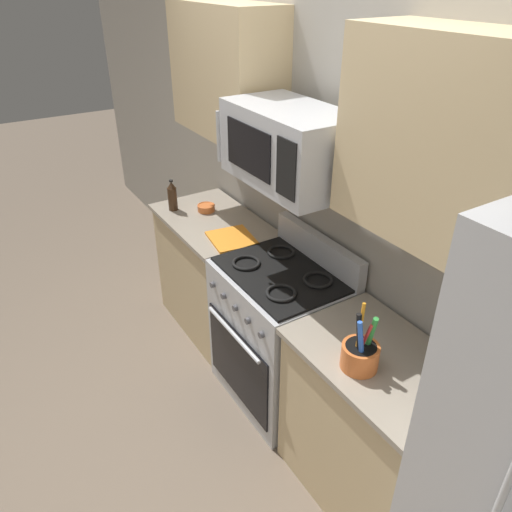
{
  "coord_description": "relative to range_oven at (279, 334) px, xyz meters",
  "views": [
    {
      "loc": [
        1.95,
        -0.77,
        2.43
      ],
      "look_at": [
        -0.08,
        0.49,
        1.03
      ],
      "focal_mm": 34.58,
      "sensor_mm": 36.0,
      "label": 1
    }
  ],
  "objects": [
    {
      "name": "bottle_soy",
      "position": [
        -1.14,
        -0.17,
        0.54
      ],
      "size": [
        0.07,
        0.07,
        0.23
      ],
      "color": "#382314",
      "rests_on": "counter_left"
    },
    {
      "name": "cutting_board",
      "position": [
        -0.52,
        -0.04,
        0.44
      ],
      "size": [
        0.34,
        0.31,
        0.02
      ],
      "primitive_type": "cube",
      "rotation": [
        0.0,
        0.0,
        -0.14
      ],
      "color": "orange",
      "rests_on": "counter_left"
    },
    {
      "name": "microwave",
      "position": [
        -0.0,
        0.03,
        1.19
      ],
      "size": [
        0.72,
        0.44,
        0.38
      ],
      "color": "#B2B5BA"
    },
    {
      "name": "range_oven",
      "position": [
        0.0,
        0.0,
        0.0
      ],
      "size": [
        0.76,
        0.63,
        1.09
      ],
      "color": "#B2B5BA",
      "rests_on": "ground"
    },
    {
      "name": "upper_cabinets_left",
      "position": [
        -0.86,
        0.14,
        1.41
      ],
      "size": [
        0.93,
        0.34,
        0.77
      ],
      "color": "tan"
    },
    {
      "name": "counter_right",
      "position": [
        0.81,
        -0.0,
        -0.02
      ],
      "size": [
        0.85,
        0.59,
        0.91
      ],
      "color": "tan",
      "rests_on": "ground"
    },
    {
      "name": "wall_back",
      "position": [
        0.0,
        0.36,
        0.83
      ],
      "size": [
        8.0,
        0.1,
        2.6
      ],
      "primitive_type": "cube",
      "color": "#9E998E",
      "rests_on": "ground"
    },
    {
      "name": "utensil_crock",
      "position": [
        0.8,
        -0.14,
        0.51
      ],
      "size": [
        0.17,
        0.17,
        0.33
      ],
      "color": "#D1662D",
      "rests_on": "counter_right"
    },
    {
      "name": "counter_left",
      "position": [
        -0.86,
        -0.0,
        -0.02
      ],
      "size": [
        0.94,
        0.59,
        0.91
      ],
      "color": "tan",
      "rests_on": "ground"
    },
    {
      "name": "ground_plane",
      "position": [
        0.0,
        -0.61,
        -0.47
      ],
      "size": [
        16.0,
        16.0,
        0.0
      ],
      "primitive_type": "plane",
      "color": "#6B5B4C"
    },
    {
      "name": "upper_cabinets_right",
      "position": [
        0.82,
        0.14,
        1.41
      ],
      "size": [
        0.84,
        0.34,
        0.77
      ],
      "color": "tan"
    },
    {
      "name": "prep_bowl",
      "position": [
        -1.0,
        0.02,
        0.46
      ],
      "size": [
        0.13,
        0.13,
        0.05
      ],
      "color": "#D1662D",
      "rests_on": "counter_left"
    }
  ]
}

